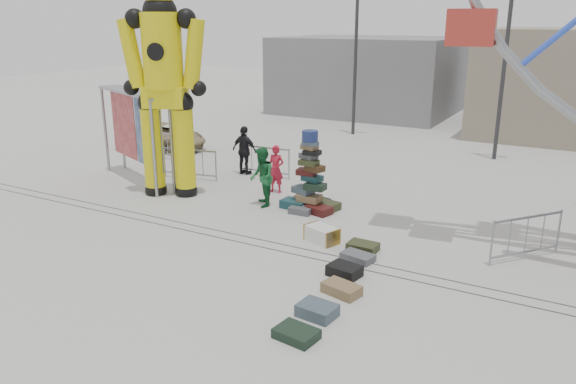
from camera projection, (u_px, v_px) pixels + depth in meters
The scene contains 24 objects.
ground at pixel (263, 259), 13.23m from camera, with size 90.00×90.00×0.00m, color #9E9E99.
track_line_near at pixel (276, 250), 13.73m from camera, with size 40.00×0.04×0.01m, color #47443F.
track_line_far at pixel (284, 245), 14.07m from camera, with size 40.00×0.04×0.01m, color #47443F.
building_left at pixel (368, 75), 33.74m from camera, with size 10.00×8.00×4.40m, color gray.
lamp_post_right at pixel (509, 45), 21.33m from camera, with size 1.41×0.25×8.00m.
lamp_post_left at pixel (358, 40), 26.25m from camera, with size 1.41×0.25×8.00m.
suitcase_tower at pixel (310, 188), 16.53m from camera, with size 1.71×1.48×2.37m.
crash_test_dummy at pixel (164, 81), 17.05m from camera, with size 2.67×1.47×6.84m.
banner_scaffold at pixel (134, 114), 18.88m from camera, with size 4.26×2.37×3.13m.
steamer_trunk at pixel (322, 234), 14.21m from camera, with size 0.85×0.49×0.40m, color silver.
row_case_0 at pixel (363, 247), 13.69m from camera, with size 0.72×0.50×0.20m, color #33391C.
row_case_1 at pixel (358, 257), 13.14m from camera, with size 0.75×0.46×0.17m, color #53565B.
row_case_2 at pixel (344, 271), 12.34m from camera, with size 0.70×0.52×0.25m, color black.
row_case_3 at pixel (342, 289), 11.53m from camera, with size 0.78×0.47×0.22m, color olive.
row_case_4 at pixel (317, 310), 10.66m from camera, with size 0.72×0.54×0.24m, color #43555F.
row_case_5 at pixel (296, 334), 9.93m from camera, with size 0.74×0.54×0.18m, color black.
barricade_dummy_a at pixel (168, 146), 22.51m from camera, with size 2.00×0.10×1.10m, color gray, non-canonical shape.
barricade_dummy_b at pixel (190, 164), 19.70m from camera, with size 2.00×0.10×1.10m, color gray, non-canonical shape.
barricade_dummy_c at pixel (264, 161), 20.08m from camera, with size 2.00×0.10×1.10m, color gray, non-canonical shape.
barricade_wheel_front at pixel (526, 237), 13.07m from camera, with size 2.00×0.10×1.10m, color gray, non-canonical shape.
pedestrian_red at pixel (276, 169), 18.13m from camera, with size 0.57×0.37×1.55m, color #AE182E.
pedestrian_green at pixel (262, 177), 16.75m from camera, with size 0.87×0.68×1.80m, color #175D2D.
pedestrian_black at pixel (245, 150), 20.23m from camera, with size 1.04×0.43×1.77m, color black.
parked_suv at pixel (163, 136), 24.41m from camera, with size 1.82×3.94×1.09m, color tan.
Camera 1 is at (6.43, -10.36, 5.42)m, focal length 35.00 mm.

